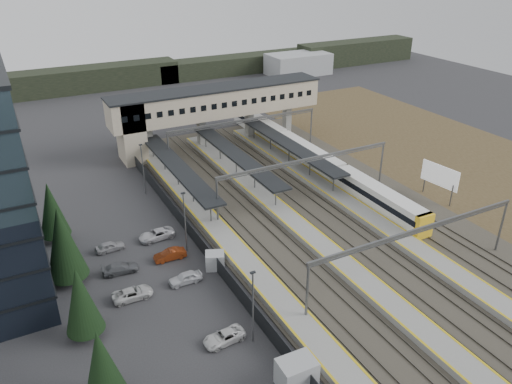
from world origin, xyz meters
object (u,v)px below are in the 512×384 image
footbridge (204,107)px  train (310,157)px  billboard (440,177)px  relay_cabin_near (297,373)px  relay_cabin_far (215,261)px

footbridge → train: 21.72m
footbridge → billboard: (22.51, -36.00, -4.25)m
relay_cabin_near → relay_cabin_far: (0.78, 19.39, -0.33)m
relay_cabin_near → footbridge: bearing=75.3°
relay_cabin_far → billboard: bearing=1.7°
relay_cabin_far → billboard: billboard is taller
footbridge → relay_cabin_near: bearing=-104.7°
relay_cabin_far → train: (26.37, 20.23, 0.87)m
relay_cabin_near → footbridge: (14.84, 56.48, 6.59)m
relay_cabin_near → train: size_ratio=0.06×
relay_cabin_near → relay_cabin_far: size_ratio=1.20×
relay_cabin_far → relay_cabin_near: bearing=-92.3°
relay_cabin_far → train: 33.25m
relay_cabin_far → billboard: size_ratio=0.43×
footbridge → billboard: size_ratio=6.42×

